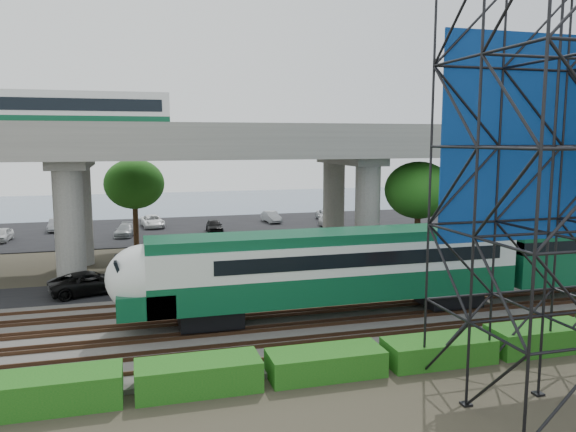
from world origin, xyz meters
name	(u,v)px	position (x,y,z in m)	size (l,w,h in m)	color
ground	(275,340)	(0.00, 0.00, 0.00)	(140.00, 140.00, 0.00)	#474233
ballast_bed	(265,325)	(0.00, 2.00, 0.10)	(90.00, 12.00, 0.20)	slate
service_road	(235,284)	(0.00, 10.50, 0.04)	(90.00, 5.00, 0.08)	black
parking_lot	(195,229)	(0.00, 34.00, 0.04)	(90.00, 18.00, 0.08)	black
harbor_water	(179,205)	(0.00, 56.00, 0.01)	(140.00, 40.00, 0.03)	slate
rail_tracks	(265,321)	(0.00, 2.00, 0.28)	(90.00, 9.52, 0.16)	#472D1E
commuter_train	(375,263)	(5.91, 2.00, 2.88)	(29.30, 3.06, 4.30)	black
overpass	(210,154)	(-0.70, 16.00, 8.21)	(80.00, 12.00, 12.40)	#9E9B93
hedge_strip	(326,362)	(1.01, -4.30, 0.56)	(34.60, 1.80, 1.20)	#135413
trees	(154,192)	(-4.67, 16.17, 5.57)	(40.94, 16.94, 7.69)	#382314
suv	(91,283)	(-8.72, 10.45, 0.75)	(2.23, 4.84, 1.34)	black
parked_cars	(196,223)	(0.08, 33.77, 0.68)	(35.07, 9.45, 1.26)	silver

